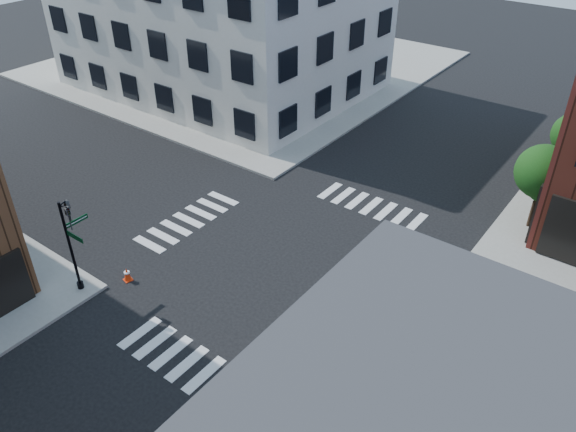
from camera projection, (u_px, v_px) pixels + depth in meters
The scene contains 7 objects.
ground at pixel (296, 271), 26.03m from camera, with size 120.00×120.00×0.00m, color black.
sidewalk_nw at pixel (246, 63), 50.49m from camera, with size 30.00×30.00×0.15m, color gray.
building_nw at pixel (220, 16), 43.16m from camera, with size 22.00×16.00×11.00m, color beige.
tree_near at pixel (544, 175), 27.15m from camera, with size 2.69×2.69×4.49m.
tree_far at pixel (574, 137), 31.30m from camera, with size 2.43×2.43×4.07m.
signal_pole at pixel (72, 237), 23.36m from camera, with size 1.29×1.24×4.60m.
traffic_cone at pixel (127, 274), 25.30m from camera, with size 0.44×0.44×0.67m.
Camera 1 is at (11.90, -16.44, 16.50)m, focal length 35.00 mm.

